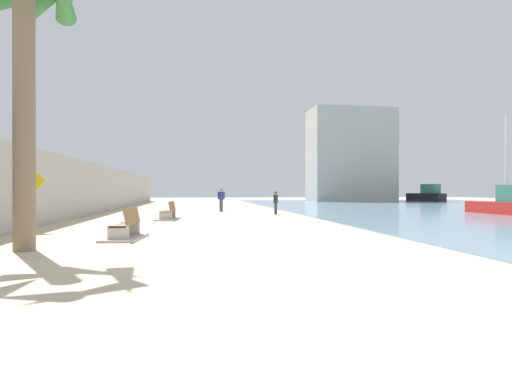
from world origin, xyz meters
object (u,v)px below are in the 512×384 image
(palm_tree, at_px, (25,32))
(person_walking, at_px, (276,201))
(bench_far, at_px, (168,215))
(boat_mid_bay, at_px, (427,195))
(person_standing, at_px, (221,198))
(pedestrian_sign, at_px, (34,193))
(bench_near, at_px, (126,232))

(palm_tree, bearing_deg, person_walking, 56.52)
(palm_tree, relative_size, bench_far, 3.52)
(boat_mid_bay, bearing_deg, person_standing, -143.14)
(palm_tree, relative_size, person_standing, 4.45)
(person_walking, height_order, pedestrian_sign, pedestrian_sign)
(palm_tree, distance_m, bench_near, 6.21)
(bench_near, height_order, person_walking, person_walking)
(person_walking, bearing_deg, bench_near, -121.20)
(pedestrian_sign, bearing_deg, bench_far, 49.75)
(person_walking, xyz_separation_m, person_standing, (-3.29, 3.96, 0.16))
(bench_near, height_order, pedestrian_sign, pedestrian_sign)
(palm_tree, xyz_separation_m, pedestrian_sign, (-1.68, 5.09, -4.18))
(bench_far, distance_m, person_standing, 8.50)
(pedestrian_sign, bearing_deg, palm_tree, -71.69)
(boat_mid_bay, bearing_deg, person_walking, -135.43)
(palm_tree, relative_size, boat_mid_bay, 1.33)
(bench_far, bearing_deg, bench_near, -95.41)
(bench_far, xyz_separation_m, pedestrian_sign, (-4.60, -5.43, 1.23))
(person_standing, xyz_separation_m, pedestrian_sign, (-7.89, -13.23, 0.44))
(pedestrian_sign, bearing_deg, person_standing, 59.17)
(palm_tree, xyz_separation_m, person_standing, (6.21, 18.32, -4.62))
(person_standing, bearing_deg, pedestrian_sign, -120.83)
(palm_tree, distance_m, person_standing, 19.89)
(bench_far, xyz_separation_m, person_standing, (3.29, 7.79, 0.79))
(person_standing, bearing_deg, person_walking, -50.27)
(person_walking, distance_m, pedestrian_sign, 14.54)
(bench_near, bearing_deg, person_standing, 75.79)
(bench_near, height_order, bench_far, same)
(bench_near, distance_m, person_walking, 14.24)
(bench_far, relative_size, pedestrian_sign, 0.94)
(palm_tree, height_order, pedestrian_sign, palm_tree)
(palm_tree, distance_m, pedestrian_sign, 6.80)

